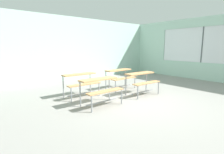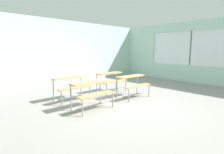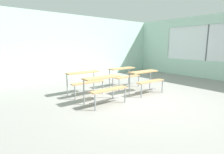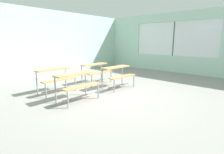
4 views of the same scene
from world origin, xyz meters
TOP-DOWN VIEW (x-y plane):
  - ground at (0.00, 0.00)m, footprint 10.00×9.00m
  - wall_back at (0.00, 4.50)m, footprint 10.00×0.12m
  - wall_right at (5.00, -0.13)m, footprint 0.12×9.00m
  - desk_bench_r0c0 at (-1.07, 0.48)m, footprint 1.10×0.59m
  - desk_bench_r0c1 at (0.63, 0.48)m, footprint 1.12×0.63m
  - desk_bench_r1c0 at (-1.05, 1.59)m, footprint 1.11×0.60m
  - desk_bench_r1c1 at (0.63, 1.56)m, footprint 1.10×0.59m

SIDE VIEW (x-z plane):
  - ground at x=0.00m, z-range -0.05..0.00m
  - desk_bench_r0c0 at x=-1.07m, z-range 0.19..0.93m
  - desk_bench_r0c1 at x=0.63m, z-range 0.19..0.93m
  - desk_bench_r1c0 at x=-1.05m, z-range 0.19..0.93m
  - desk_bench_r1c1 at x=0.63m, z-range 0.19..0.93m
  - wall_right at x=5.00m, z-range -0.05..2.95m
  - wall_back at x=0.00m, z-range 0.00..3.00m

